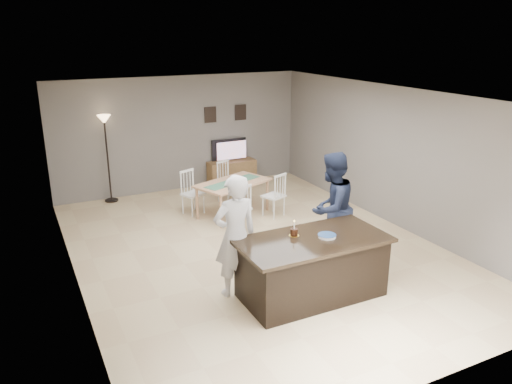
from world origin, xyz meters
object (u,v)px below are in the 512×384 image
kitchen_island (312,267)px  plate_stack (327,236)px  woman (235,236)px  tv_console (232,172)px  television (230,150)px  floor_lamp (105,135)px  birthday_cake (294,232)px  man (331,208)px  dining_table (233,188)px

kitchen_island → plate_stack: (0.21, -0.05, 0.47)m
woman → kitchen_island: bearing=149.0°
kitchen_island → woman: 1.19m
tv_console → television: size_ratio=1.31×
tv_console → floor_lamp: floor_lamp is taller
birthday_cake → floor_lamp: floor_lamp is taller
birthday_cake → man: bearing=30.6°
birthday_cake → floor_lamp: bearing=106.5°
television → floor_lamp: 3.05m
woman → plate_stack: size_ratio=6.97×
man → birthday_cake: bearing=9.0°
kitchen_island → television: 5.78m
tv_console → plate_stack: 5.74m
man → birthday_cake: 1.25m
plate_stack → man: bearing=52.5°
plate_stack → floor_lamp: size_ratio=0.13×
dining_table → woman: bearing=-134.4°
dining_table → television: bearing=46.4°
woman → dining_table: 3.30m
birthday_cake → floor_lamp: (-1.59, 5.38, 0.56)m
kitchen_island → plate_stack: plate_stack is taller
woman → plate_stack: (1.16, -0.60, 0.01)m
birthday_cake → floor_lamp: size_ratio=0.12×
birthday_cake → kitchen_island: bearing=-48.7°
floor_lamp → plate_stack: bearing=-70.7°
kitchen_island → tv_console: bearing=77.8°
television → plate_stack: bearing=80.1°
woman → floor_lamp: bearing=-81.6°
plate_stack → floor_lamp: 6.01m
man → birthday_cake: size_ratio=8.09×
kitchen_island → man: bearing=43.4°
tv_console → man: (-0.31, -4.72, 0.63)m
woman → birthday_cake: bearing=155.1°
man → plate_stack: size_ratio=7.16×
tv_console → plate_stack: (-0.99, -5.62, 0.62)m
man → kitchen_island: bearing=21.9°
woman → tv_console: bearing=-114.1°
floor_lamp → birthday_cake: bearing=-73.5°
kitchen_island → tv_console: kitchen_island is taller
tv_console → dining_table: bearing=-113.1°
television → plate_stack: 5.78m
kitchen_island → floor_lamp: (-1.77, 5.59, 1.06)m
kitchen_island → woman: (-0.95, 0.55, 0.45)m
television → woman: 5.53m
kitchen_island → dining_table: bearing=84.5°
kitchen_island → dining_table: (0.35, 3.57, 0.14)m
television → woman: woman is taller
man → dining_table: bearing=-100.2°
kitchen_island → man: (0.89, 0.85, 0.48)m
tv_console → man: man is taller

